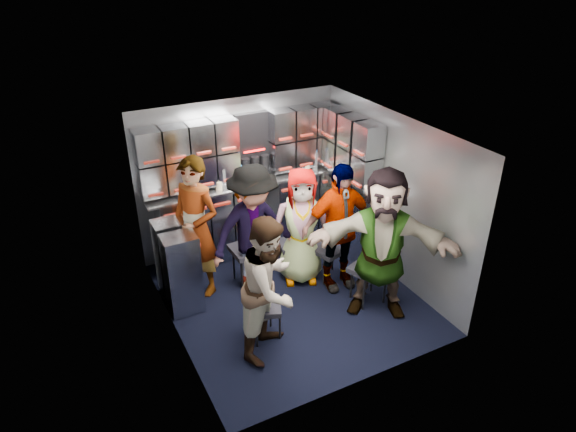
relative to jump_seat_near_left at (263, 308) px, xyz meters
name	(u,v)px	position (x,y,z in m)	size (l,w,h in m)	color
floor	(291,298)	(0.58, 0.47, -0.38)	(3.00, 3.00, 0.00)	black
wall_back	(239,175)	(0.58, 1.97, 0.67)	(2.80, 0.04, 2.10)	#9AA0A8
wall_left	(168,253)	(-0.82, 0.47, 0.67)	(0.04, 3.00, 2.10)	#9AA0A8
wall_right	(392,197)	(1.98, 0.47, 0.67)	(0.04, 3.00, 2.10)	#9AA0A8
ceiling	(291,132)	(0.58, 0.47, 1.72)	(2.80, 3.00, 0.02)	silver
cart_bank_back	(247,217)	(0.58, 1.76, 0.11)	(2.68, 0.38, 0.99)	#A7ACB8
cart_bank_left	(178,266)	(-0.61, 1.03, 0.11)	(0.38, 0.76, 0.99)	#A7ACB8
counter	(246,183)	(0.58, 1.76, 0.63)	(2.68, 0.42, 0.03)	#B9BBC1
locker_bank_back	(242,147)	(0.58, 1.82, 1.11)	(2.68, 0.28, 0.82)	#A7ACB8
locker_bank_right	(352,147)	(1.83, 1.17, 1.11)	(0.28, 1.00, 0.82)	#A7ACB8
right_cabinet	(352,218)	(1.83, 1.07, 0.12)	(0.28, 1.20, 1.00)	#A7ACB8
coffee_niche	(253,145)	(0.76, 1.88, 1.09)	(0.46, 0.16, 0.84)	black
red_latch_strip	(252,198)	(0.58, 1.56, 0.50)	(2.60, 0.02, 0.03)	#A62417
jump_seat_near_left	(263,308)	(0.00, 0.00, 0.00)	(0.47, 0.46, 0.43)	black
jump_seat_mid_left	(248,251)	(0.28, 1.04, 0.06)	(0.43, 0.41, 0.50)	black
jump_seat_center	(294,246)	(0.88, 0.97, 0.00)	(0.43, 0.42, 0.43)	black
jump_seat_mid_right	(329,251)	(1.21, 0.65, 0.00)	(0.45, 0.44, 0.44)	black
jump_seat_near_right	(369,270)	(1.37, 0.02, 0.04)	(0.52, 0.51, 0.48)	black
attendant_standing	(196,228)	(-0.32, 1.15, 0.49)	(0.63, 0.42, 1.74)	black
attendant_arc_a	(270,287)	(0.00, -0.18, 0.39)	(0.75, 0.59, 1.55)	black
attendant_arc_b	(253,231)	(0.28, 0.86, 0.44)	(1.06, 0.61, 1.65)	black
attendant_arc_c	(301,227)	(0.88, 0.79, 0.37)	(0.74, 0.48, 1.51)	black
attendant_arc_d	(338,228)	(1.21, 0.47, 0.43)	(0.95, 0.40, 1.63)	black
attendant_arc_e	(382,244)	(1.37, -0.16, 0.51)	(1.65, 0.52, 1.78)	black
bottle_left	(224,178)	(0.26, 1.71, 0.78)	(0.07, 0.07, 0.26)	white
bottle_mid	(241,176)	(0.49, 1.71, 0.77)	(0.07, 0.07, 0.24)	white
bottle_right	(315,160)	(1.60, 1.71, 0.78)	(0.07, 0.07, 0.26)	white
cup_left	(219,185)	(0.18, 1.70, 0.70)	(0.08, 0.08, 0.10)	beige
cup_right	(307,168)	(1.47, 1.70, 0.70)	(0.08, 0.08, 0.10)	beige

